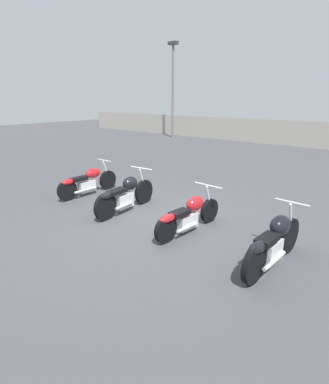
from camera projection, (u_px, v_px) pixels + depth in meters
ground_plane at (156, 221)px, 7.11m from camera, size 60.00×60.00×0.00m
fence_back at (319, 135)px, 17.10m from camera, size 40.00×0.04×1.53m
light_pole_left at (173, 82)px, 21.09m from camera, size 0.70×0.35×6.48m
motorcycle_slot_0 at (87, 182)px, 8.94m from camera, size 0.59×2.08×0.97m
motorcycle_slot_1 at (125, 194)px, 7.60m from camera, size 0.70×2.13×1.03m
motorcycle_slot_2 at (188, 215)px, 6.42m from camera, size 0.74×2.04×0.94m
motorcycle_slot_3 at (274, 242)px, 5.06m from camera, size 0.61×2.05×1.04m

